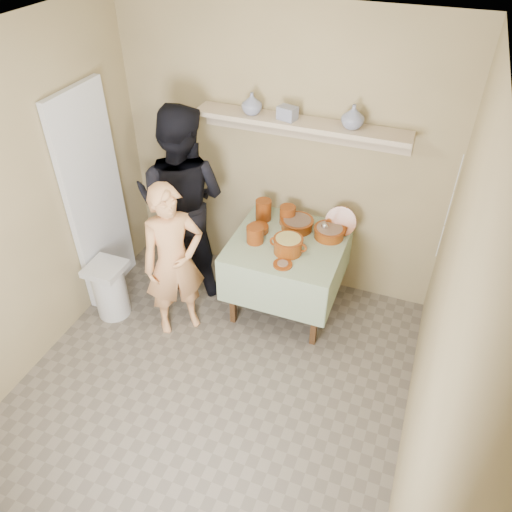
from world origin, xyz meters
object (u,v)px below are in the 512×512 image
at_px(person_helper, 182,201).
at_px(cazuela_rice, 288,244).
at_px(person_cook, 174,262).
at_px(trash_bin, 110,289).
at_px(serving_table, 288,252).

xyz_separation_m(person_helper, cazuela_rice, (1.09, -0.19, -0.07)).
relative_size(person_helper, cazuela_rice, 5.57).
distance_m(person_cook, trash_bin, 0.80).
relative_size(person_helper, trash_bin, 3.28).
relative_size(person_cook, person_helper, 0.79).
relative_size(person_helper, serving_table, 1.89).
distance_m(person_cook, person_helper, 0.68).
xyz_separation_m(person_cook, person_helper, (-0.23, 0.61, 0.20)).
bearing_deg(cazuela_rice, trash_bin, -161.15).
distance_m(person_helper, cazuela_rice, 1.11).
height_order(person_helper, trash_bin, person_helper).
xyz_separation_m(serving_table, cazuela_rice, (0.04, -0.16, 0.20)).
bearing_deg(cazuela_rice, person_cook, -153.67).
bearing_deg(serving_table, trash_bin, -155.44).
distance_m(cazuela_rice, trash_bin, 1.70).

